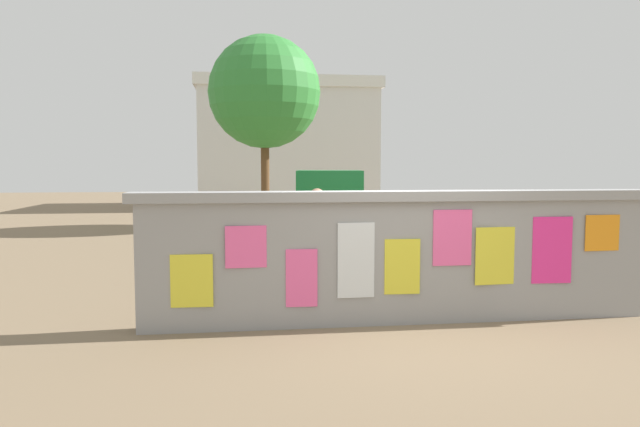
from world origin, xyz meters
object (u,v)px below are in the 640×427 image
(auto_rickshaw_truck, at_px, (382,221))
(person_walking, at_px, (317,233))
(tree_roadside, at_px, (265,92))
(motorcycle, at_px, (238,260))
(bicycle_near, at_px, (228,244))

(auto_rickshaw_truck, xyz_separation_m, person_walking, (-1.57, -2.64, 0.09))
(person_walking, bearing_deg, tree_roadside, 91.62)
(motorcycle, distance_m, person_walking, 1.63)
(motorcycle, bearing_deg, auto_rickshaw_truck, 30.52)
(auto_rickshaw_truck, bearing_deg, tree_roadside, 103.30)
(motorcycle, bearing_deg, person_walking, -42.90)
(person_walking, xyz_separation_m, tree_roadside, (-0.30, 10.57, 3.24))
(bicycle_near, height_order, tree_roadside, tree_roadside)
(auto_rickshaw_truck, height_order, person_walking, auto_rickshaw_truck)
(motorcycle, relative_size, person_walking, 1.17)
(person_walking, distance_m, tree_roadside, 11.06)
(auto_rickshaw_truck, height_order, bicycle_near, auto_rickshaw_truck)
(person_walking, bearing_deg, bicycle_near, 109.90)
(bicycle_near, relative_size, tree_roadside, 0.28)
(auto_rickshaw_truck, distance_m, person_walking, 3.08)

